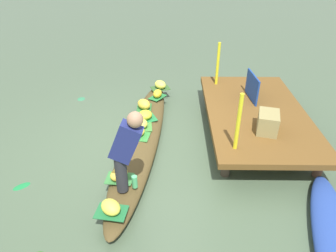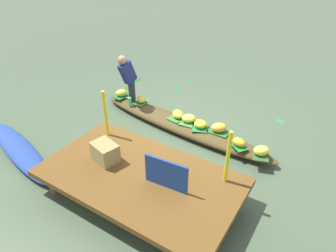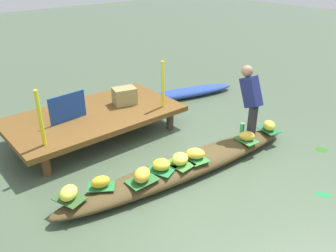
{
  "view_description": "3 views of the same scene",
  "coord_description": "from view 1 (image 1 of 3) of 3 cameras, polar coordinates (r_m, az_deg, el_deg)",
  "views": [
    {
      "loc": [
        4.57,
        0.53,
        3.21
      ],
      "look_at": [
        -0.02,
        0.47,
        0.38
      ],
      "focal_mm": 32.95,
      "sensor_mm": 36.0,
      "label": 1
    },
    {
      "loc": [
        -2.8,
        4.97,
        3.72
      ],
      "look_at": [
        -0.0,
        0.53,
        0.38
      ],
      "focal_mm": 32.55,
      "sensor_mm": 36.0,
      "label": 2
    },
    {
      "loc": [
        -3.25,
        -3.4,
        3.14
      ],
      "look_at": [
        0.16,
        0.66,
        0.53
      ],
      "focal_mm": 37.18,
      "sensor_mm": 36.0,
      "label": 3
    }
  ],
  "objects": [
    {
      "name": "leaf_mat_7",
      "position": [
        5.89,
        -4.2,
        1.42
      ],
      "size": [
        0.46,
        0.49,
        0.01
      ],
      "primitive_type": "cube",
      "rotation": [
        0.0,
        0.0,
        1.98
      ],
      "color": "#207339",
      "rests_on": "vendor_boat"
    },
    {
      "name": "water_bottle",
      "position": [
        4.32,
        -6.2,
        -10.21
      ],
      "size": [
        0.08,
        0.08,
        0.19
      ],
      "primitive_type": "cylinder",
      "color": "#49B16A",
      "rests_on": "vendor_boat"
    },
    {
      "name": "banana_bunch_5",
      "position": [
        4.03,
        -10.56,
        -14.53
      ],
      "size": [
        0.35,
        0.35,
        0.17
      ],
      "primitive_type": "ellipsoid",
      "rotation": [
        0.0,
        0.0,
        3.96
      ],
      "color": "yellow",
      "rests_on": "vendor_boat"
    },
    {
      "name": "banana_bunch_2",
      "position": [
        4.48,
        -9.05,
        -8.79
      ],
      "size": [
        0.35,
        0.34,
        0.16
      ],
      "primitive_type": "ellipsoid",
      "rotation": [
        0.0,
        0.0,
        2.44
      ],
      "color": "gold",
      "rests_on": "vendor_boat"
    },
    {
      "name": "market_banner",
      "position": [
        6.27,
        15.3,
        7.01
      ],
      "size": [
        0.7,
        0.09,
        0.5
      ],
      "primitive_type": "cube",
      "rotation": [
        0.0,
        0.0,
        0.08
      ],
      "color": "navy",
      "rests_on": "dock_platform"
    },
    {
      "name": "moored_boat",
      "position": [
        4.35,
        28.61,
        -19.17
      ],
      "size": [
        2.67,
        1.15,
        0.2
      ],
      "primitive_type": "ellipsoid",
      "rotation": [
        0.0,
        0.0,
        -0.26
      ],
      "color": "navy",
      "rests_on": "ground"
    },
    {
      "name": "dock_platform",
      "position": [
        5.97,
        15.9,
        2.29
      ],
      "size": [
        3.2,
        1.8,
        0.46
      ],
      "color": "brown",
      "rests_on": "ground"
    },
    {
      "name": "banana_bunch_1",
      "position": [
        6.65,
        -1.95,
        6.02
      ],
      "size": [
        0.3,
        0.24,
        0.16
      ],
      "primitive_type": "ellipsoid",
      "rotation": [
        0.0,
        0.0,
        2.91
      ],
      "color": "gold",
      "rests_on": "vendor_boat"
    },
    {
      "name": "vendor_person",
      "position": [
        3.9,
        -7.81,
        -4.15
      ],
      "size": [
        0.22,
        0.47,
        1.22
      ],
      "color": "#28282D",
      "rests_on": "vendor_boat"
    },
    {
      "name": "leaf_mat_5",
      "position": [
        4.09,
        -10.44,
        -15.36
      ],
      "size": [
        0.33,
        0.43,
        0.01
      ],
      "primitive_type": "cube",
      "rotation": [
        0.0,
        0.0,
        1.43
      ],
      "color": "#1F6735",
      "rests_on": "vendor_boat"
    },
    {
      "name": "banana_bunch_7",
      "position": [
        5.85,
        -4.23,
        2.08
      ],
      "size": [
        0.33,
        0.32,
        0.16
      ],
      "primitive_type": "ellipsoid",
      "rotation": [
        0.0,
        0.0,
        6.04
      ],
      "color": "gold",
      "rests_on": "vendor_boat"
    },
    {
      "name": "leaf_mat_0",
      "position": [
        6.23,
        -4.44,
        3.25
      ],
      "size": [
        0.44,
        0.3,
        0.01
      ],
      "primitive_type": "cube",
      "rotation": [
        0.0,
        0.0,
        0.01
      ],
      "color": "#28632B",
      "rests_on": "vendor_boat"
    },
    {
      "name": "railing_post_east",
      "position": [
        4.57,
        12.89,
        0.68
      ],
      "size": [
        0.06,
        0.06,
        0.91
      ],
      "primitive_type": "cylinder",
      "color": "yellow",
      "rests_on": "dock_platform"
    },
    {
      "name": "leaf_mat_3",
      "position": [
        7.09,
        -1.43,
        7.01
      ],
      "size": [
        0.4,
        0.48,
        0.01
      ],
      "primitive_type": "cube",
      "rotation": [
        0.0,
        0.0,
        1.9
      ],
      "color": "#305526",
      "rests_on": "vendor_boat"
    },
    {
      "name": "banana_bunch_0",
      "position": [
        6.19,
        -4.48,
        4.04
      ],
      "size": [
        0.38,
        0.36,
        0.2
      ],
      "primitive_type": "ellipsoid",
      "rotation": [
        0.0,
        0.0,
        3.76
      ],
      "color": "gold",
      "rests_on": "vendor_boat"
    },
    {
      "name": "produce_crate",
      "position": [
        5.27,
        17.99,
        0.66
      ],
      "size": [
        0.51,
        0.42,
        0.33
      ],
      "primitive_type": "cube",
      "rotation": [
        0.0,
        0.0,
        -0.26
      ],
      "color": "olive",
      "rests_on": "dock_platform"
    },
    {
      "name": "leaf_mat_4",
      "position": [
        5.62,
        -5.1,
        -0.22
      ],
      "size": [
        0.36,
        0.44,
        0.01
      ],
      "primitive_type": "cube",
      "rotation": [
        0.0,
        0.0,
        1.66
      ],
      "color": "#3F7D33",
      "rests_on": "vendor_boat"
    },
    {
      "name": "railing_post_west",
      "position": [
        6.71,
        9.19,
        11.29
      ],
      "size": [
        0.06,
        0.06,
        0.91
      ],
      "primitive_type": "cylinder",
      "color": "yellow",
      "rests_on": "dock_platform"
    },
    {
      "name": "leaf_mat_1",
      "position": [
        6.68,
        -1.94,
        5.4
      ],
      "size": [
        0.44,
        0.41,
        0.01
      ],
      "primitive_type": "cube",
      "rotation": [
        0.0,
        0.0,
        2.53
      ],
      "color": "#236F33",
      "rests_on": "vendor_boat"
    },
    {
      "name": "leaf_mat_2",
      "position": [
        4.53,
        -8.97,
        -9.55
      ],
      "size": [
        0.31,
        0.41,
        0.01
      ],
      "primitive_type": "cube",
      "rotation": [
        0.0,
        0.0,
        1.48
      ],
      "color": "#347637",
      "rests_on": "vendor_boat"
    },
    {
      "name": "leaf_mat_6",
      "position": [
        5.38,
        -5.74,
        -1.87
      ],
      "size": [
        0.36,
        0.46,
        0.01
      ],
      "primitive_type": "cube",
      "rotation": [
        0.0,
        0.0,
        1.42
      ],
      "color": "#317D34",
      "rests_on": "vendor_boat"
    },
    {
      "name": "banana_bunch_6",
      "position": [
        5.33,
        -5.78,
        -1.14
      ],
      "size": [
        0.38,
        0.37,
        0.16
      ],
      "primitive_type": "ellipsoid",
      "rotation": [
        0.0,
        0.0,
        5.53
      ],
      "color": "yellow",
      "rests_on": "vendor_boat"
    },
    {
      "name": "drifting_plant_3",
      "position": [
        7.43,
        -15.76,
        4.85
      ],
      "size": [
        0.21,
        0.19,
        0.01
      ],
      "primitive_type": "ellipsoid",
      "rotation": [
        0.0,
        0.0,
        0.1
      ],
      "color": "#30754C",
      "rests_on": "ground"
    },
    {
      "name": "canal_water",
      "position": [
        5.61,
        -4.82,
        -3.35
      ],
      "size": [
        40.0,
        40.0,
        0.0
      ],
      "primitive_type": "plane",
      "color": "#45573F",
      "rests_on": "ground"
    },
    {
      "name": "vendor_boat",
      "position": [
        5.54,
        -4.88,
        -2.3
      ],
      "size": [
        4.48,
        1.03,
        0.25
      ],
      "primitive_type": "ellipsoid",
      "rotation": [
        0.0,
        0.0,
        -0.09
      ],
      "color": "#4C3C1E",
      "rests_on": "ground"
    },
    {
      "name": "drifting_plant_0",
      "position": [
        5.21,
        -25.46,
        -10.03
      ],
      "size": [
        0.26,
        0.28,
        0.01
      ],
      "primitive_type": "ellipsoid",
      "rotation": [
        0.0,
        0.0,
        2.24
      ],
      "color": "#1A7839",
      "rests_on": "ground"
    },
    {
      "name": "banana_bunch_3",
      "position": [
        7.05,
        -1.44,
        7.67
      ],
      "size": [
        0.36,
        0.35,
        0.18
      ],
      "primitive_type": "ellipsoid",
      "rotation": [
        0.0,
        0.0,
        0.69
      ],
      "color": "#F3E74A",
      "rests_on": "vendor_boat"
    },
    {
      "name": "banana_bunch_4",
      "position": [
        5.58,
        -5.14,
        0.52
      ],
      "size": [
        0.38,
        0.37,
        0.17
      ],
      "primitive_type": "ellipsoid",
      "rotation": [
        0.0,
        0.0,
        3.72
      ],
      "color": "#EBE148",
      "rests_on": "vendor_boat"
    }
  ]
}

